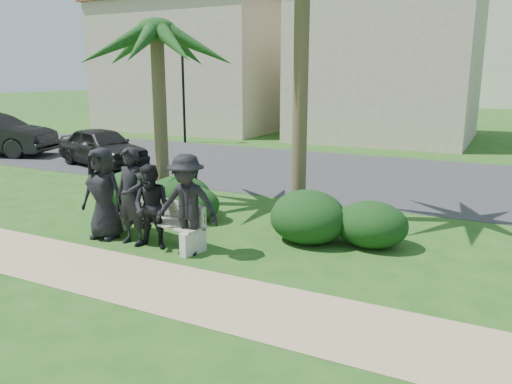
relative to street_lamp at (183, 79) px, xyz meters
The scene contains 20 objects.
ground 15.29m from the street_lamp, 53.13° to the right, with size 160.00×160.00×0.00m, color #205117.
footpath 16.74m from the street_lamp, 56.89° to the right, with size 30.00×1.60×0.01m, color tan.
asphalt_street 10.28m from the street_lamp, 23.96° to the right, with size 160.00×8.00×0.01m, color #2D2D30.
stucco_bldg_left 6.75m from the street_lamp, 116.57° to the left, with size 10.40×8.40×7.30m.
stucco_bldg_right 10.03m from the street_lamp, 36.87° to the left, with size 8.40×8.40×7.30m.
street_lamp is the anchor object (origin of this frame).
park_bench 14.72m from the street_lamp, 57.28° to the right, with size 2.37×0.95×0.80m.
man_a 14.37m from the street_lamp, 61.18° to the right, with size 0.86×0.56×1.76m, color black.
man_b 14.76m from the street_lamp, 58.76° to the right, with size 0.66×0.43×1.81m, color black.
man_c 15.04m from the street_lamp, 57.20° to the right, with size 0.75×0.58×1.54m, color black.
man_d 15.40m from the street_lamp, 54.82° to the right, with size 1.15×0.66×1.78m, color black.
hedge_a 12.10m from the street_lamp, 61.23° to the right, with size 1.37×1.13×0.89m, color #0E3311.
hedge_b 12.85m from the street_lamp, 55.41° to the right, with size 1.41×1.17×0.92m, color #0E3311.
hedge_c 13.40m from the street_lamp, 54.19° to the right, with size 1.17×0.97×0.77m, color #0E3311.
hedge_d 14.94m from the street_lamp, 45.68° to the right, with size 1.44×1.19×0.94m, color #0E3311.
hedge_e 15.28m from the street_lamp, 46.30° to the right, with size 1.46×1.20×0.95m, color #0E3311.
hedge_f 15.88m from the street_lamp, 42.53° to the right, with size 1.33×1.10×0.87m, color #0E3311.
hedge_extra 12.81m from the street_lamp, 55.71° to the right, with size 1.37×1.13×0.89m, color #0E3311.
palm_left 11.62m from the street_lamp, 57.61° to the right, with size 3.00×3.00×4.99m.
car_a 6.94m from the street_lamp, 80.54° to the right, with size 1.57×3.90×1.33m, color black.
Camera 1 is at (4.65, -7.35, 3.06)m, focal length 35.00 mm.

